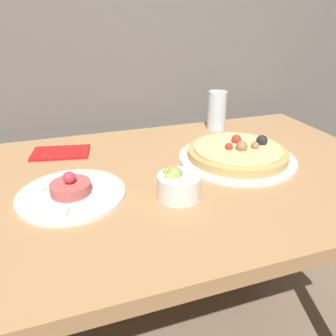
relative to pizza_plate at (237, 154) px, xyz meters
name	(u,v)px	position (x,y,z in m)	size (l,w,h in m)	color
dining_table	(154,211)	(-0.26, -0.02, -0.13)	(1.35, 0.76, 0.79)	#AD7F51
pizza_plate	(237,154)	(0.00, 0.00, 0.00)	(0.33, 0.33, 0.07)	white
tartare_plate	(71,192)	(-0.47, -0.06, -0.01)	(0.25, 0.25, 0.06)	white
small_bowl	(178,184)	(-0.23, -0.14, 0.01)	(0.10, 0.10, 0.07)	white
drinking_glass	(217,110)	(0.07, 0.27, 0.05)	(0.07, 0.07, 0.14)	silver
napkin	(61,153)	(-0.48, 0.21, -0.01)	(0.18, 0.13, 0.01)	red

